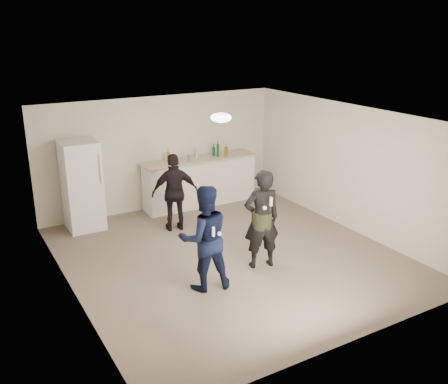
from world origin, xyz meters
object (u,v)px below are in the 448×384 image
shaker (189,158)px  counter (200,182)px  spectator (175,192)px  woman (262,219)px  fridge (82,186)px  man (204,238)px

shaker → counter: bearing=22.5°
shaker → spectator: (-0.79, -0.94, -0.39)m
shaker → spectator: bearing=-130.0°
counter → woman: (-0.53, -3.27, 0.33)m
shaker → spectator: size_ratio=0.11×
fridge → shaker: fridge is taller
man → woman: woman is taller
man → spectator: size_ratio=1.07×
woman → counter: bearing=-86.8°
counter → spectator: 1.57m
man → woman: bearing=-160.5°
spectator → shaker: bearing=-115.8°
fridge → shaker: bearing=-1.5°
shaker → woman: size_ratio=0.10×
shaker → woman: 3.16m
shaker → man: bearing=-112.7°
man → woman: (1.17, 0.17, 0.02)m
counter → fridge: (-2.67, -0.07, 0.38)m
counter → woman: bearing=-99.3°
man → spectator: 2.43m
fridge → spectator: fridge is taller
fridge → shaker: (2.35, -0.06, 0.28)m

